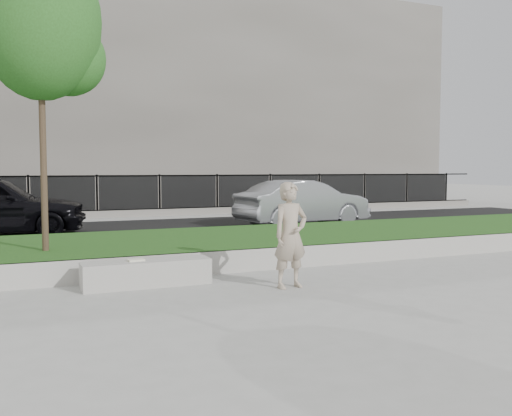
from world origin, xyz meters
name	(u,v)px	position (x,y,z in m)	size (l,w,h in m)	color
ground	(247,285)	(0.00, 0.00, 0.00)	(90.00, 90.00, 0.00)	gray
grass_bank	(191,248)	(0.00, 3.00, 0.20)	(34.00, 4.00, 0.40)	#0D3410
grass_kerb	(224,262)	(0.00, 1.04, 0.20)	(34.00, 0.08, 0.40)	#9E9B93
street	(136,230)	(0.00, 8.50, 0.02)	(34.00, 7.00, 0.04)	black
far_pavement	(110,217)	(0.00, 13.00, 0.06)	(34.00, 3.00, 0.12)	gray
iron_fence	(115,205)	(0.00, 12.00, 0.54)	(32.00, 0.30, 1.50)	slate
building_facade	(84,101)	(0.00, 20.00, 5.00)	(34.00, 10.00, 10.00)	#5A554F
stone_bench	(147,273)	(-1.47, 0.52, 0.20)	(1.98, 0.49, 0.40)	#9E9B93
man	(290,235)	(0.53, -0.48, 0.81)	(0.59, 0.39, 1.62)	tan
book	(136,260)	(-1.63, 0.53, 0.42)	(0.24, 0.18, 0.03)	white
young_tree	(45,28)	(-2.76, 2.35, 4.23)	(2.15, 2.06, 5.26)	#38281C
car_silver	(303,203)	(5.08, 7.58, 0.75)	(1.51, 4.32, 1.42)	gray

